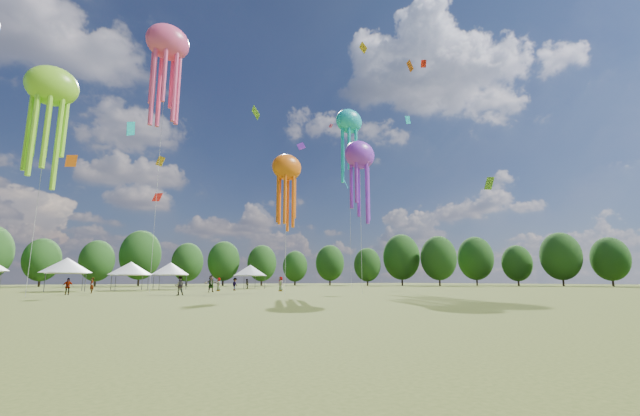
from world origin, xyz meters
TOP-DOWN VIEW (x-y plane):
  - ground at (0.00, 0.00)m, footprint 300.00×300.00m
  - spectator_near at (-3.92, 31.24)m, footprint 0.92×0.78m
  - spectators_far at (3.78, 42.79)m, footprint 26.40×17.89m
  - festival_tents at (-5.32, 53.33)m, footprint 39.65×9.64m
  - show_kites at (0.29, 36.41)m, footprint 51.48×21.27m
  - small_kites at (1.51, 42.00)m, footprint 72.54×59.12m
  - treeline at (-3.87, 62.51)m, footprint 201.57×95.24m

SIDE VIEW (x-z plane):
  - ground at x=0.00m, z-range 0.00..0.00m
  - spectator_near at x=-3.92m, z-range 0.00..1.69m
  - spectators_far at x=3.78m, z-range -0.08..1.81m
  - festival_tents at x=-5.32m, z-range 0.92..5.23m
  - treeline at x=-3.87m, z-range -0.17..13.26m
  - show_kites at x=0.29m, z-range 5.70..36.33m
  - small_kites at x=1.51m, z-range 6.16..52.13m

